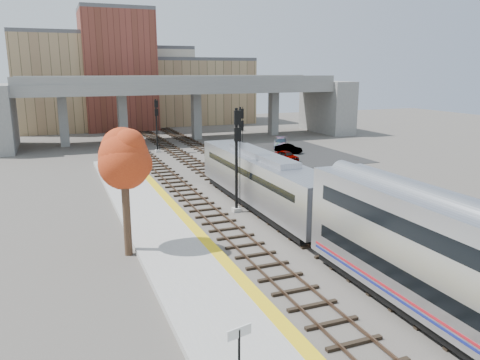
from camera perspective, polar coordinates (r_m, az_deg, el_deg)
name	(u,v)px	position (r m, az deg, el deg)	size (l,w,h in m)	color
ground	(297,243)	(29.12, 6.99, -7.63)	(160.00, 160.00, 0.00)	#47423D
platform	(182,257)	(26.54, -7.07, -9.35)	(4.50, 60.00, 0.35)	#9E9E99
yellow_strip	(214,250)	(26.97, -3.13, -8.48)	(0.70, 60.00, 0.01)	yellow
tracks	(237,192)	(40.28, -0.36, -1.49)	(10.70, 95.00, 0.25)	black
overpass	(183,101)	(71.28, -7.01, 9.54)	(54.00, 12.00, 9.50)	slate
buildings_far	(133,83)	(91.53, -12.86, 11.42)	(43.00, 21.00, 20.60)	tan
parking_lot	(289,154)	(59.41, 5.95, 3.21)	(14.00, 18.00, 0.04)	black
locomotive	(261,179)	(35.41, 2.62, 0.10)	(3.02, 19.05, 4.10)	#A8AAB2
signal_mast_near	(237,160)	(34.03, -0.40, 2.44)	(0.60, 0.64, 7.70)	#9E9E99
signal_mast_mid	(240,145)	(44.33, 0.05, 4.33)	(0.60, 0.64, 6.97)	#9E9E99
signal_mast_far	(157,127)	(60.77, -10.11, 6.43)	(0.60, 0.64, 6.76)	#9E9E99
station_sign	(239,346)	(15.42, -0.11, -19.58)	(0.89, 0.26, 2.27)	black
tree	(123,160)	(26.39, -14.02, 2.36)	(3.60, 3.60, 7.45)	#382619
car_a	(286,156)	(54.64, 5.68, 2.97)	(1.37, 3.39, 1.16)	#99999E
car_b	(288,149)	(59.70, 5.93, 3.82)	(1.19, 3.42, 1.13)	#99999E
car_c	(281,143)	(63.70, 4.98, 4.52)	(1.83, 4.50, 1.30)	#99999E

